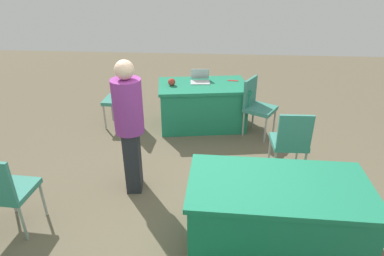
% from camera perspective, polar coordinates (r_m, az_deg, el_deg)
% --- Properties ---
extents(ground_plane, '(14.40, 14.40, 0.00)m').
position_cam_1_polar(ground_plane, '(4.01, -0.68, -13.34)').
color(ground_plane, brown).
extents(table_foreground, '(1.58, 1.07, 0.76)m').
position_cam_1_polar(table_foreground, '(5.69, 1.80, 3.99)').
color(table_foreground, '#1E7A56').
rests_on(table_foreground, ground).
extents(table_mid_left, '(1.72, 0.94, 0.76)m').
position_cam_1_polar(table_mid_left, '(3.42, 14.16, -14.40)').
color(table_mid_left, '#1E7A56').
rests_on(table_mid_left, ground).
extents(chair_tucked_left, '(0.60, 0.60, 0.94)m').
position_cam_1_polar(chair_tucked_left, '(5.42, 11.07, 4.12)').
color(chair_tucked_left, '#9E9993').
rests_on(chair_tucked_left, ground).
extents(chair_tucked_right, '(0.45, 0.45, 0.96)m').
position_cam_1_polar(chair_tucked_right, '(4.39, 16.65, -2.02)').
color(chair_tucked_right, '#9E9993').
rests_on(chair_tucked_right, ground).
extents(chair_aisle, '(0.46, 0.46, 0.95)m').
position_cam_1_polar(chair_aisle, '(3.86, -29.56, -9.12)').
color(chair_aisle, '#9E9993').
rests_on(chair_aisle, ground).
extents(chair_back_row, '(0.46, 0.46, 0.95)m').
position_cam_1_polar(chair_back_row, '(5.75, -12.11, 5.38)').
color(chair_back_row, '#9E9993').
rests_on(chair_back_row, ground).
extents(person_attendee_browsing, '(0.38, 0.38, 1.66)m').
position_cam_1_polar(person_attendee_browsing, '(3.88, -10.77, 0.97)').
color(person_attendee_browsing, '#26262D').
rests_on(person_attendee_browsing, ground).
extents(laptop_silver, '(0.34, 0.32, 0.21)m').
position_cam_1_polar(laptop_silver, '(5.64, 1.40, 8.33)').
color(laptop_silver, silver).
rests_on(laptop_silver, table_foreground).
extents(yarn_ball, '(0.12, 0.12, 0.12)m').
position_cam_1_polar(yarn_ball, '(5.48, -3.54, 7.94)').
color(yarn_ball, '#B2382D').
rests_on(yarn_ball, table_foreground).
extents(scissors_red, '(0.18, 0.05, 0.01)m').
position_cam_1_polar(scissors_red, '(5.75, 7.08, 8.12)').
color(scissors_red, red).
rests_on(scissors_red, table_foreground).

